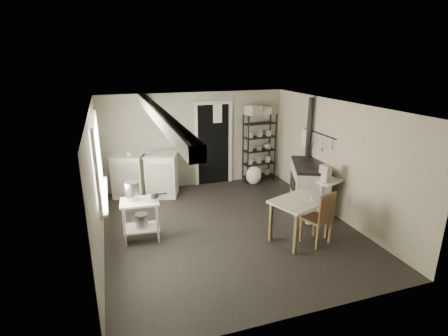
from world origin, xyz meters
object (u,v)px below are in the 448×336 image
object	(u,v)px
chair	(317,217)
base_cabinets	(146,176)
stove	(309,188)
work_table	(299,219)
flour_sack	(254,175)
stockpot	(132,189)
prep_table	(141,219)
shelf_rack	(259,145)

from	to	relation	value
chair	base_cabinets	bearing A→B (deg)	109.77
stove	work_table	world-z (taller)	stove
flour_sack	base_cabinets	bearing A→B (deg)	177.12
stockpot	work_table	world-z (taller)	stockpot
flour_sack	stockpot	bearing A→B (deg)	-148.31
base_cabinets	stockpot	bearing A→B (deg)	-83.70
work_table	flour_sack	bearing A→B (deg)	83.01
chair	flour_sack	xyz separation A→B (m)	(0.13, 3.03, -0.24)
stockpot	work_table	bearing A→B (deg)	-18.71
work_table	chair	xyz separation A→B (m)	(0.21, -0.20, 0.10)
prep_table	flour_sack	world-z (taller)	prep_table
stove	work_table	bearing A→B (deg)	-103.98
chair	flour_sack	world-z (taller)	chair
base_cabinets	stove	world-z (taller)	base_cabinets
base_cabinets	chair	bearing A→B (deg)	-33.27
base_cabinets	prep_table	bearing A→B (deg)	-80.56
prep_table	work_table	distance (m)	2.77
prep_table	work_table	xyz separation A→B (m)	(2.63, -0.86, -0.02)
stove	work_table	size ratio (longest dim) A/B	1.25
prep_table	flour_sack	xyz separation A→B (m)	(2.98, 1.97, -0.16)
base_cabinets	chair	world-z (taller)	chair
prep_table	shelf_rack	size ratio (longest dim) A/B	0.43
stove	flour_sack	distance (m)	1.78
prep_table	shelf_rack	xyz separation A→B (m)	(3.22, 2.23, 0.55)
stove	chair	distance (m)	1.51
shelf_rack	work_table	distance (m)	3.19
prep_table	base_cabinets	world-z (taller)	base_cabinets
base_cabinets	shelf_rack	xyz separation A→B (m)	(2.90, 0.12, 0.49)
prep_table	chair	distance (m)	3.03
work_table	stockpot	bearing A→B (deg)	161.29
stockpot	work_table	size ratio (longest dim) A/B	0.26
shelf_rack	stove	distance (m)	2.03
shelf_rack	work_table	bearing A→B (deg)	-106.37
stockpot	chair	size ratio (longest dim) A/B	0.26
stockpot	shelf_rack	world-z (taller)	shelf_rack
stockpot	shelf_rack	distance (m)	3.97
prep_table	stove	bearing A→B (deg)	4.75
base_cabinets	shelf_rack	size ratio (longest dim) A/B	0.87
stockpot	flour_sack	size ratio (longest dim) A/B	0.54
stockpot	stove	xyz separation A→B (m)	(3.63, 0.22, -0.50)
work_table	stove	bearing A→B (deg)	52.15
chair	prep_table	bearing A→B (deg)	140.83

